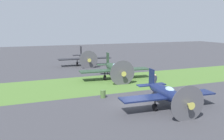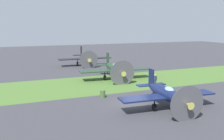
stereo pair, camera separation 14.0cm
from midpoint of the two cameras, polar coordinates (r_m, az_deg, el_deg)
The scene contains 7 objects.
ground_plane at distance 26.12m, azimuth 5.20°, elevation -7.96°, with size 160.00×160.00×0.00m, color #38383D.
grass_verge at distance 34.85m, azimuth -2.04°, elevation -3.18°, with size 120.00×11.00×0.01m, color #476B2D.
airplane_lead at distance 24.89m, azimuth 12.97°, elevation -5.49°, with size 10.14×8.02×3.61m.
airplane_wingman at distance 37.33m, azimuth 0.67°, elevation 0.32°, with size 11.02×8.72×3.92m.
airplane_trail at distance 50.59m, azimuth -6.39°, elevation 2.95°, with size 10.96×8.68×3.91m.
ground_crew_chief at distance 33.29m, azimuth 10.29°, elevation -2.40°, with size 0.38×0.61×1.73m.
fuel_drum at distance 27.98m, azimuth -2.09°, elevation -5.70°, with size 0.60×0.60×0.90m, color #476633.
Camera 2 is at (11.09, 22.15, 8.27)m, focal length 38.55 mm.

